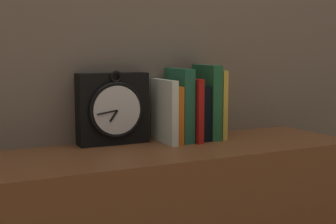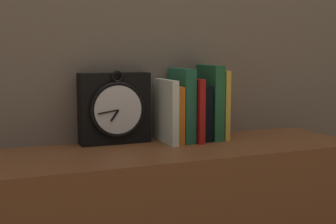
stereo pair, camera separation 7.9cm
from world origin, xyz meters
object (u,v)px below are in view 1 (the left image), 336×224
Objects in this scene: book_slot4_black at (195,112)px; book_slot5_green at (207,102)px; book_slot6_yellow at (214,104)px; clock at (113,109)px; book_slot3_red at (189,109)px; book_slot0_white at (164,111)px; book_slot2_green at (179,105)px; book_slot1_orange at (170,114)px.

book_slot5_green reaches higher than book_slot4_black.
book_slot5_green reaches higher than book_slot6_yellow.
clock reaches higher than book_slot3_red.
book_slot0_white is 0.19m from book_slot6_yellow.
clock is 1.14× the size of book_slot3_red.
book_slot2_green is 1.32× the size of book_slot4_black.
book_slot3_red is (0.03, -0.01, -0.02)m from book_slot2_green.
book_slot5_green is at bearing -6.28° from clock.
clock is 1.28× the size of book_slot1_orange.
clock reaches higher than book_slot4_black.
book_slot2_green is at bearing 5.88° from book_slot0_white.
book_slot4_black is 0.05m from book_slot5_green.
book_slot1_orange is 0.09m from book_slot4_black.
book_slot2_green is 0.04m from book_slot3_red.
book_slot6_yellow is at bearing 6.33° from book_slot3_red.
book_slot0_white is 1.13× the size of book_slot4_black.
book_slot0_white is 0.82× the size of book_slot5_green.
book_slot4_black is at bearing 175.69° from book_slot5_green.
book_slot0_white is 0.02m from book_slot1_orange.
book_slot0_white is at bearing -174.12° from book_slot2_green.
book_slot4_black is (0.27, -0.03, -0.02)m from clock.
book_slot2_green is 0.07m from book_slot4_black.
book_slot5_green is at bearing 7.85° from book_slot3_red.
book_slot2_green reaches higher than clock.
book_slot2_green is at bearing -178.35° from book_slot6_yellow.
book_slot2_green is 1.03× the size of book_slot6_yellow.
book_slot1_orange is at bearing -12.51° from clock.
book_slot1_orange is 0.89× the size of book_slot3_red.
book_slot1_orange is 0.77× the size of book_slot2_green.
book_slot2_green is (0.21, -0.04, 0.01)m from clock.
book_slot0_white is at bearing 178.94° from book_slot3_red.
clock is at bearing 173.72° from book_slot5_green.
book_slot1_orange is 0.07m from book_slot3_red.
book_slot0_white is 0.99× the size of book_slot3_red.
book_slot1_orange is 0.80× the size of book_slot6_yellow.
clock is 0.34m from book_slot6_yellow.
clock is 0.99× the size of book_slot2_green.
book_slot4_black is (0.03, 0.01, -0.01)m from book_slot3_red.
book_slot5_green is (0.13, 0.00, 0.03)m from book_slot1_orange.
book_slot5_green is at bearing -4.31° from book_slot4_black.
clock reaches higher than book_slot0_white.
book_slot6_yellow is at bearing -5.46° from clock.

